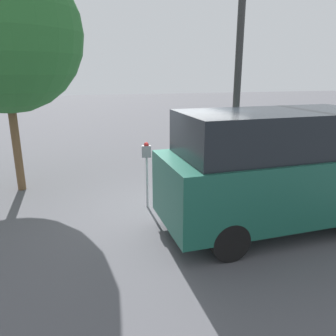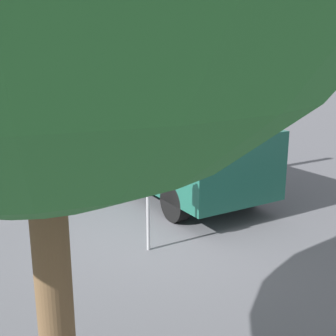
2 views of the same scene
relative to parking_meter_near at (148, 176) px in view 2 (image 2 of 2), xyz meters
name	(u,v)px [view 2 (image 2 of 2)]	position (x,y,z in m)	size (l,w,h in m)	color
ground_plane	(165,235)	(0.33, -0.46, -1.13)	(80.00, 80.00, 0.00)	#4C4C51
parking_meter_near	(148,176)	(0.00, 0.00, 0.00)	(0.22, 0.16, 1.53)	#9E9EA3
lamp_post	(27,79)	(2.64, 0.99, 1.25)	(0.44, 0.44, 6.44)	beige
parked_van	(174,134)	(2.17, -1.70, 0.11)	(4.54, 1.93, 2.33)	#195142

